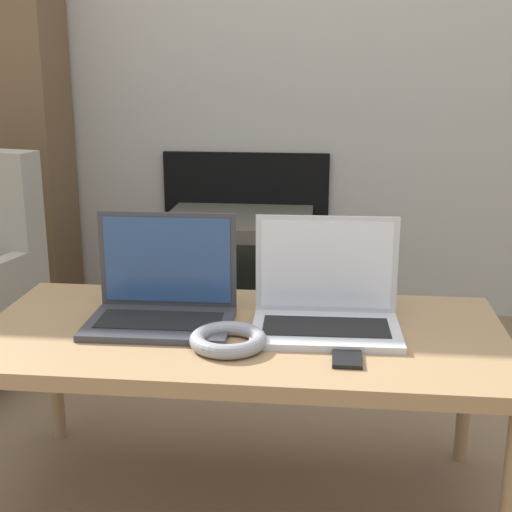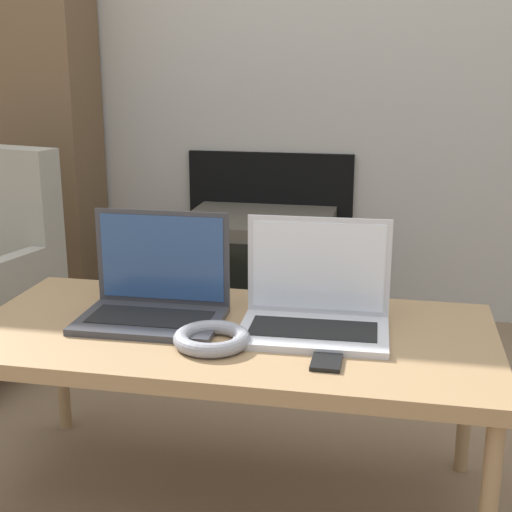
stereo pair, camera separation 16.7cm
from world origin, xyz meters
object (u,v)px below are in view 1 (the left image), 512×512
(laptop_right, at_px, (326,303))
(headphones, at_px, (228,340))
(laptop_left, at_px, (163,297))
(tv, at_px, (238,274))
(phone, at_px, (347,354))

(laptop_right, xyz_separation_m, headphones, (-0.21, -0.14, -0.04))
(laptop_right, height_order, headphones, laptop_right)
(laptop_right, distance_m, headphones, 0.26)
(laptop_left, xyz_separation_m, tv, (0.03, 1.12, -0.28))
(laptop_left, xyz_separation_m, phone, (0.44, -0.17, -0.05))
(laptop_left, distance_m, headphones, 0.23)
(laptop_left, relative_size, headphones, 2.02)
(headphones, height_order, phone, headphones)
(laptop_right, height_order, phone, laptop_right)
(phone, bearing_deg, laptop_right, 105.81)
(laptop_right, relative_size, tv, 0.60)
(laptop_left, height_order, phone, laptop_left)
(headphones, relative_size, phone, 1.25)
(laptop_left, height_order, tv, laptop_left)
(laptop_left, relative_size, laptop_right, 0.99)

